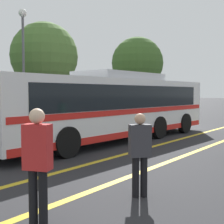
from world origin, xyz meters
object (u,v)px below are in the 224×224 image
(street_lamp, at_px, (23,48))
(tree_3, at_px, (137,63))
(pedestrian_2, at_px, (140,150))
(pedestrian_0, at_px, (38,159))
(tree_0, at_px, (44,56))
(transit_bus, at_px, (112,106))

(street_lamp, relative_size, tree_3, 0.94)
(pedestrian_2, bearing_deg, tree_3, -105.71)
(street_lamp, xyz_separation_m, tree_3, (13.35, 1.08, 0.25))
(pedestrian_2, bearing_deg, pedestrian_0, 27.37)
(tree_3, bearing_deg, pedestrian_2, -146.98)
(street_lamp, xyz_separation_m, tree_0, (2.85, 1.59, -0.05))
(pedestrian_0, distance_m, tree_3, 24.58)
(pedestrian_0, xyz_separation_m, tree_0, (10.69, 12.39, 3.42))
(pedestrian_2, bearing_deg, street_lamp, -75.62)
(transit_bus, relative_size, pedestrian_2, 7.42)
(street_lamp, distance_m, tree_0, 3.26)
(transit_bus, bearing_deg, tree_3, -58.37)
(transit_bus, bearing_deg, pedestrian_0, 122.64)
(pedestrian_2, height_order, tree_0, tree_0)
(pedestrian_0, relative_size, tree_3, 0.26)
(pedestrian_0, relative_size, pedestrian_2, 1.10)
(pedestrian_0, distance_m, street_lamp, 13.80)
(pedestrian_0, bearing_deg, street_lamp, 122.02)
(pedestrian_0, xyz_separation_m, pedestrian_2, (2.10, -0.52, -0.11))
(street_lamp, bearing_deg, pedestrian_2, -116.89)
(tree_0, xyz_separation_m, tree_3, (10.49, -0.51, 0.30))
(transit_bus, relative_size, tree_0, 1.84)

